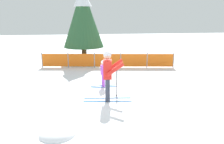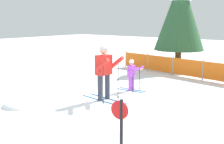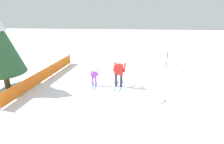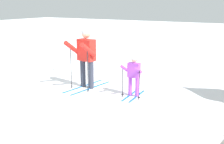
{
  "view_description": "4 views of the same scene",
  "coord_description": "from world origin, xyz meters",
  "px_view_note": "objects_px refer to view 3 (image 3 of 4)",
  "views": [
    {
      "loc": [
        -0.89,
        -7.41,
        2.97
      ],
      "look_at": [
        0.36,
        0.93,
        0.82
      ],
      "focal_mm": 35.0,
      "sensor_mm": 36.0,
      "label": 1
    },
    {
      "loc": [
        5.77,
        -6.85,
        2.6
      ],
      "look_at": [
        0.09,
        0.42,
        0.87
      ],
      "focal_mm": 45.0,
      "sensor_mm": 36.0,
      "label": 2
    },
    {
      "loc": [
        -10.17,
        -0.27,
        4.83
      ],
      "look_at": [
        -0.12,
        0.43,
        1.05
      ],
      "focal_mm": 28.0,
      "sensor_mm": 36.0,
      "label": 3
    },
    {
      "loc": [
        6.77,
        4.85,
        2.54
      ],
      "look_at": [
        0.35,
        1.07,
        0.68
      ],
      "focal_mm": 45.0,
      "sensor_mm": 36.0,
      "label": 4
    }
  ],
  "objects_px": {
    "skier_adult": "(119,70)",
    "skier_child": "(94,76)",
    "trail_marker": "(167,59)",
    "safety_fence": "(45,74)"
  },
  "relations": [
    {
      "from": "safety_fence",
      "to": "trail_marker",
      "type": "bearing_deg",
      "value": -72.7
    },
    {
      "from": "skier_child",
      "to": "trail_marker",
      "type": "xyz_separation_m",
      "value": [
        3.4,
        -5.33,
        0.22
      ]
    },
    {
      "from": "safety_fence",
      "to": "trail_marker",
      "type": "xyz_separation_m",
      "value": [
        2.77,
        -8.89,
        0.46
      ]
    },
    {
      "from": "skier_adult",
      "to": "trail_marker",
      "type": "distance_m",
      "value": 5.06
    },
    {
      "from": "skier_child",
      "to": "skier_adult",
      "type": "bearing_deg",
      "value": -94.1
    },
    {
      "from": "skier_adult",
      "to": "safety_fence",
      "type": "relative_size",
      "value": 0.24
    },
    {
      "from": "skier_child",
      "to": "safety_fence",
      "type": "height_order",
      "value": "skier_child"
    },
    {
      "from": "trail_marker",
      "to": "skier_child",
      "type": "bearing_deg",
      "value": 122.51
    },
    {
      "from": "skier_child",
      "to": "trail_marker",
      "type": "relative_size",
      "value": 0.79
    },
    {
      "from": "skier_adult",
      "to": "skier_child",
      "type": "distance_m",
      "value": 1.64
    }
  ]
}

